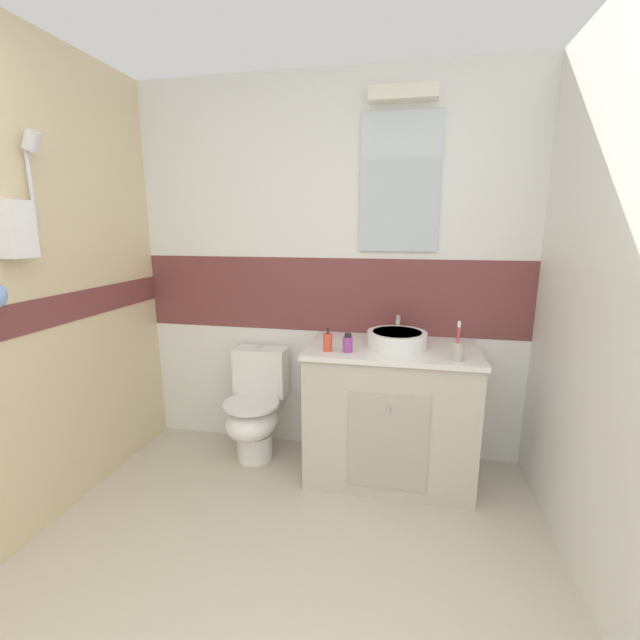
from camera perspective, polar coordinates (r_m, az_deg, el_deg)
The scene contains 8 objects.
ground_plane at distance 2.27m, azimuth -5.40°, elevation -31.45°, with size 3.20×3.48×0.04m, color beige.
wall_back_tiled at distance 2.86m, azimuth 1.45°, elevation 6.70°, with size 3.20×0.20×2.50m.
vanity_cabinet at distance 2.71m, azimuth 9.47°, elevation -12.17°, with size 1.01×0.60×0.85m.
sink_basin at distance 2.55m, azimuth 10.40°, elevation -2.49°, with size 0.35×0.40×0.16m.
toilet at distance 2.94m, azimuth -8.79°, elevation -11.75°, with size 0.37×0.50×0.75m.
toothbrush_cup at distance 2.37m, azimuth 18.18°, elevation -3.86°, with size 0.06×0.06×0.22m.
soap_dispenser at distance 2.42m, azimuth 1.07°, elevation -3.00°, with size 0.05×0.05×0.14m.
lotion_bottle_short at distance 2.41m, azimuth 3.80°, elevation -3.20°, with size 0.06×0.06×0.11m.
Camera 1 is at (0.50, -0.35, 1.55)m, focal length 23.55 mm.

